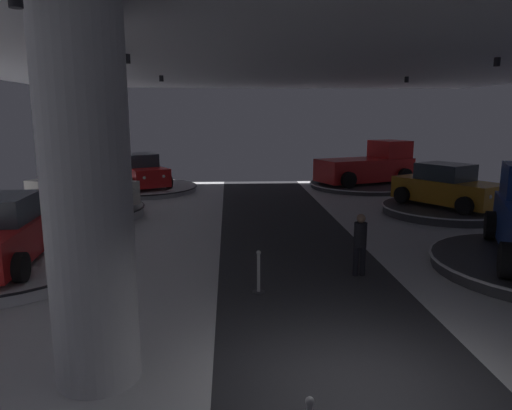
% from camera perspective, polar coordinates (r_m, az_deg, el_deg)
% --- Properties ---
extents(ground, '(24.00, 44.00, 0.06)m').
position_cam_1_polar(ground, '(7.55, 12.80, -21.65)').
color(ground, silver).
extents(column_left, '(1.26, 1.26, 5.50)m').
position_cam_1_polar(column_left, '(7.19, -19.71, 0.22)').
color(column_left, silver).
rests_on(column_left, ground).
extents(display_platform_deep_left, '(5.87, 5.87, 0.26)m').
position_cam_1_polar(display_platform_deep_left, '(25.60, -13.77, 1.99)').
color(display_platform_deep_left, '#B7B7BC').
rests_on(display_platform_deep_left, ground).
extents(display_car_deep_left, '(3.63, 4.55, 1.71)m').
position_cam_1_polar(display_car_deep_left, '(25.51, -13.88, 3.95)').
color(display_car_deep_left, red).
rests_on(display_car_deep_left, display_platform_deep_left).
extents(display_platform_far_left, '(4.74, 4.74, 0.38)m').
position_cam_1_polar(display_platform_far_left, '(19.88, -20.19, -0.73)').
color(display_platform_far_left, '#B7B7BC').
rests_on(display_platform_far_left, ground).
extents(display_car_far_left, '(4.56, 3.56, 1.71)m').
position_cam_1_polar(display_car_far_left, '(19.74, -20.43, 1.94)').
color(display_car_far_left, silver).
rests_on(display_car_far_left, display_platform_far_left).
extents(display_platform_mid_left, '(4.75, 4.75, 0.32)m').
position_cam_1_polar(display_platform_mid_left, '(13.54, -28.46, -6.85)').
color(display_platform_mid_left, silver).
rests_on(display_platform_mid_left, ground).
extents(display_platform_far_right, '(5.06, 5.06, 0.35)m').
position_cam_1_polar(display_platform_far_right, '(20.61, 22.03, -0.51)').
color(display_platform_far_right, '#333338').
rests_on(display_platform_far_right, ground).
extents(display_car_far_right, '(3.70, 4.53, 1.71)m').
position_cam_1_polar(display_car_far_right, '(20.48, 22.14, 2.03)').
color(display_car_far_right, '#B77519').
rests_on(display_car_far_right, display_platform_far_right).
extents(display_platform_deep_right, '(5.93, 5.93, 0.25)m').
position_cam_1_polar(display_platform_deep_right, '(26.77, 12.93, 2.40)').
color(display_platform_deep_right, '#333338').
rests_on(display_platform_deep_right, ground).
extents(pickup_truck_deep_right, '(5.70, 4.09, 2.30)m').
position_cam_1_polar(pickup_truck_deep_right, '(26.83, 13.58, 4.64)').
color(pickup_truck_deep_right, red).
rests_on(pickup_truck_deep_right, display_platform_deep_right).
extents(visitor_walking_near, '(0.32, 0.32, 1.59)m').
position_cam_1_polar(visitor_walking_near, '(12.03, 12.52, -4.26)').
color(visitor_walking_near, black).
rests_on(visitor_walking_near, ground).
extents(stanchion_b, '(0.28, 0.28, 1.01)m').
position_cam_1_polar(stanchion_b, '(10.76, 0.31, -8.80)').
color(stanchion_b, '#333338').
rests_on(stanchion_b, ground).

